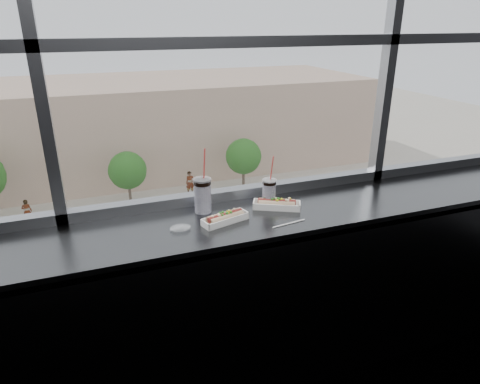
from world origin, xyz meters
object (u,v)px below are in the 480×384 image
object	(u,v)px
wrapper	(180,228)
car_near_e	(392,235)
soda_cup_right	(269,191)
hotdog_tray_left	(225,218)
soda_cup_left	(203,194)
tree_right	(243,156)
car_far_c	(274,197)
pedestrian_a	(27,209)
hotdog_tray_right	(277,204)
loose_straw	(289,224)
car_near_c	(123,287)
tree_center	(128,170)
pedestrian_c	(190,181)

from	to	relation	value
wrapper	car_near_e	distance (m)	25.48
wrapper	soda_cup_right	bearing A→B (deg)	13.16
hotdog_tray_left	soda_cup_left	distance (m)	0.21
tree_right	soda_cup_right	bearing A→B (deg)	-110.45
car_far_c	pedestrian_a	xyz separation A→B (m)	(-16.84, 3.74, 0.08)
hotdog_tray_right	loose_straw	size ratio (longest dim) A/B	1.39
soda_cup_right	soda_cup_left	bearing A→B (deg)	172.51
car_far_c	tree_right	world-z (taller)	tree_right
hotdog_tray_right	wrapper	distance (m)	0.59
hotdog_tray_right	car_near_e	bearing A→B (deg)	73.34
loose_straw	car_near_e	world-z (taller)	loose_straw
soda_cup_left	wrapper	bearing A→B (deg)	-133.80
wrapper	car_near_c	world-z (taller)	wrapper
wrapper	car_near_e	world-z (taller)	wrapper
car_near_c	tree_center	world-z (taller)	tree_center
pedestrian_c	tree_right	size ratio (longest dim) A/B	0.51
wrapper	tree_right	world-z (taller)	wrapper
hotdog_tray_left	loose_straw	world-z (taller)	hotdog_tray_left
car_far_c	car_near_e	size ratio (longest dim) A/B	0.95
hotdog_tray_right	pedestrian_c	distance (m)	31.82
pedestrian_c	loose_straw	bearing A→B (deg)	-102.15
tree_right	pedestrian_c	bearing A→B (deg)	166.93
hotdog_tray_right	wrapper	size ratio (longest dim) A/B	2.68
loose_straw	tree_right	distance (m)	31.66
soda_cup_right	tree_right	distance (m)	31.44
hotdog_tray_right	tree_right	bearing A→B (deg)	96.75
hotdog_tray_left	car_far_c	xyz separation A→B (m)	(11.71, 24.30, -11.13)
car_far_c	car_near_c	distance (m)	14.13
soda_cup_left	car_far_c	size ratio (longest dim) A/B	0.07
soda_cup_right	pedestrian_c	distance (m)	31.80
pedestrian_c	hotdog_tray_left	bearing A→B (deg)	-102.78
wrapper	car_far_c	distance (m)	29.29
pedestrian_a	car_near_e	bearing A→B (deg)	150.82
hotdog_tray_right	car_far_c	distance (m)	28.99
pedestrian_a	car_far_c	bearing A→B (deg)	167.47
soda_cup_left	soda_cup_right	bearing A→B (deg)	-7.49
car_near_c	tree_center	xyz separation A→B (m)	(1.77, 12.00, 1.84)
car_far_c	tree_center	xyz separation A→B (m)	(-9.88, 4.00, 1.94)
hotdog_tray_right	tree_right	world-z (taller)	hotdog_tray_right
wrapper	pedestrian_a	world-z (taller)	wrapper
hotdog_tray_left	car_near_c	bearing A→B (deg)	74.07
wrapper	tree_right	distance (m)	31.73
pedestrian_a	tree_center	bearing A→B (deg)	-177.88
pedestrian_a	loose_straw	bearing A→B (deg)	100.93
soda_cup_left	car_near_e	size ratio (longest dim) A/B	0.06
hotdog_tray_left	tree_right	xyz separation A→B (m)	(10.82, 28.30, -9.10)
car_near_c	pedestrian_c	distance (m)	14.55
loose_straw	car_near_e	bearing A→B (deg)	38.55
loose_straw	pedestrian_a	size ratio (longest dim) A/B	0.10
soda_cup_left	car_near_c	distance (m)	19.59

